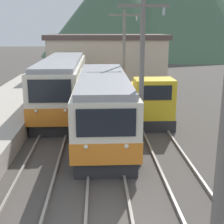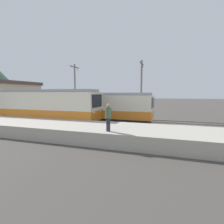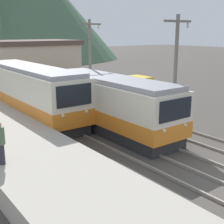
# 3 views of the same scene
# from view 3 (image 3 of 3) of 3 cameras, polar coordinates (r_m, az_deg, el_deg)

# --- Properties ---
(platform_left) EXTENTS (4.50, 54.00, 0.96)m
(platform_left) POSITION_cam_3_polar(r_m,az_deg,el_deg) (10.12, -0.23, -19.61)
(platform_left) COLOR #ADA599
(platform_left) RESTS_ON ground
(track_left) EXTENTS (1.54, 60.00, 0.14)m
(track_left) POSITION_cam_3_polar(r_m,az_deg,el_deg) (12.53, 13.74, -14.97)
(track_left) COLOR gray
(track_left) RESTS_ON ground
(commuter_train_left) EXTENTS (2.84, 12.52, 3.77)m
(commuter_train_left) POSITION_cam_3_polar(r_m,az_deg,el_deg) (23.33, -14.56, 3.20)
(commuter_train_left) COLOR #28282B
(commuter_train_left) RESTS_ON ground
(commuter_train_center) EXTENTS (2.84, 10.94, 3.43)m
(commuter_train_center) POSITION_cam_3_polar(r_m,az_deg,el_deg) (19.72, -0.35, 1.22)
(commuter_train_center) COLOR #28282B
(commuter_train_center) RESTS_ON ground
(shunting_locomotive) EXTENTS (2.40, 5.55, 3.00)m
(shunting_locomotive) POSITION_cam_3_polar(r_m,az_deg,el_deg) (23.78, 1.37, 2.55)
(shunting_locomotive) COLOR #28282B
(shunting_locomotive) RESTS_ON ground
(catenary_mast_mid) EXTENTS (2.00, 0.20, 7.02)m
(catenary_mast_mid) POSITION_cam_3_polar(r_m,az_deg,el_deg) (17.46, 11.48, 6.60)
(catenary_mast_mid) COLOR slate
(catenary_mast_mid) RESTS_ON ground
(catenary_mast_far) EXTENTS (2.00, 0.20, 7.02)m
(catenary_mast_far) POSITION_cam_3_polar(r_m,az_deg,el_deg) (23.89, -4.01, 8.93)
(catenary_mast_far) COLOR slate
(catenary_mast_far) RESTS_ON ground
(person_on_platform) EXTENTS (0.38, 0.38, 1.77)m
(person_on_platform) POSITION_cam_3_polar(r_m,az_deg,el_deg) (13.18, -19.76, -5.08)
(person_on_platform) COLOR #282833
(person_on_platform) RESTS_ON platform_left
(station_building) EXTENTS (12.60, 6.30, 5.21)m
(station_building) POSITION_cam_3_polar(r_m,az_deg,el_deg) (35.08, -16.65, 8.19)
(station_building) COLOR beige
(station_building) RESTS_ON ground
(mountain_backdrop) EXTENTS (50.18, 38.12, 22.29)m
(mountain_backdrop) POSITION_cam_3_polar(r_m,az_deg,el_deg) (73.58, -18.61, 17.33)
(mountain_backdrop) COLOR #47664C
(mountain_backdrop) RESTS_ON ground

